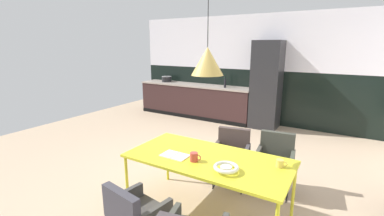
% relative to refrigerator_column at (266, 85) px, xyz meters
% --- Properties ---
extents(ground_plane, '(9.13, 9.13, 0.00)m').
position_rel_refrigerator_column_xyz_m(ground_plane, '(-0.27, -3.06, -1.04)').
color(ground_plane, tan).
extents(back_wall_splashback_dark, '(7.02, 0.12, 1.36)m').
position_rel_refrigerator_column_xyz_m(back_wall_splashback_dark, '(-0.27, 0.36, -0.36)').
color(back_wall_splashback_dark, black).
rests_on(back_wall_splashback_dark, ground).
extents(back_wall_panel_upper, '(7.02, 0.12, 1.36)m').
position_rel_refrigerator_column_xyz_m(back_wall_panel_upper, '(-0.27, 0.36, 0.99)').
color(back_wall_panel_upper, silver).
rests_on(back_wall_panel_upper, back_wall_splashback_dark).
extents(kitchen_counter, '(3.32, 0.63, 0.91)m').
position_rel_refrigerator_column_xyz_m(kitchen_counter, '(-1.98, -0.00, -0.59)').
color(kitchen_counter, '#341F1F').
rests_on(kitchen_counter, ground).
extents(refrigerator_column, '(0.64, 0.60, 2.08)m').
position_rel_refrigerator_column_xyz_m(refrigerator_column, '(0.00, 0.00, 0.00)').
color(refrigerator_column, '#232326').
rests_on(refrigerator_column, ground).
extents(dining_table, '(1.85, 0.91, 0.72)m').
position_rel_refrigerator_column_xyz_m(dining_table, '(0.39, -3.74, -0.36)').
color(dining_table, gold).
rests_on(dining_table, ground).
extents(armchair_near_window, '(0.56, 0.55, 0.80)m').
position_rel_refrigerator_column_xyz_m(armchair_near_window, '(0.35, -2.91, -0.53)').
color(armchair_near_window, '#3D3B38').
rests_on(armchair_near_window, ground).
extents(armchair_corner_seat, '(0.53, 0.52, 0.80)m').
position_rel_refrigerator_column_xyz_m(armchair_corner_seat, '(0.93, -2.78, -0.53)').
color(armchair_corner_seat, '#3D3B38').
rests_on(armchair_corner_seat, ground).
extents(armchair_facing_counter, '(0.55, 0.54, 0.74)m').
position_rel_refrigerator_column_xyz_m(armchair_facing_counter, '(0.09, -4.66, -0.56)').
color(armchair_facing_counter, '#3D3B38').
rests_on(armchair_facing_counter, ground).
extents(fruit_bowl, '(0.26, 0.26, 0.07)m').
position_rel_refrigerator_column_xyz_m(fruit_bowl, '(0.70, -3.95, -0.28)').
color(fruit_bowl, silver).
rests_on(fruit_bowl, dining_table).
extents(open_book, '(0.31, 0.20, 0.02)m').
position_rel_refrigerator_column_xyz_m(open_book, '(0.04, -3.90, -0.31)').
color(open_book, white).
rests_on(open_book, dining_table).
extents(mug_dark_espresso, '(0.12, 0.08, 0.08)m').
position_rel_refrigerator_column_xyz_m(mug_dark_espresso, '(1.15, -3.56, -0.28)').
color(mug_dark_espresso, gold).
rests_on(mug_dark_espresso, dining_table).
extents(mug_white_ceramic, '(0.14, 0.09, 0.10)m').
position_rel_refrigerator_column_xyz_m(mug_white_ceramic, '(0.30, -3.90, -0.27)').
color(mug_white_ceramic, '#B23D33').
rests_on(mug_white_ceramic, dining_table).
extents(cooking_pot, '(0.28, 0.28, 0.19)m').
position_rel_refrigerator_column_xyz_m(cooking_pot, '(-2.98, 0.05, -0.05)').
color(cooking_pot, black).
rests_on(cooking_pot, kitchen_counter).
extents(bottle_wine_green, '(0.06, 0.06, 0.32)m').
position_rel_refrigerator_column_xyz_m(bottle_wine_green, '(-1.10, 0.08, -0.00)').
color(bottle_wine_green, '#0F3319').
rests_on(bottle_wine_green, kitchen_counter).
extents(bottle_oil_tall, '(0.06, 0.06, 0.31)m').
position_rel_refrigerator_column_xyz_m(bottle_oil_tall, '(-1.04, -0.07, -0.01)').
color(bottle_oil_tall, black).
rests_on(bottle_oil_tall, kitchen_counter).
extents(pendant_lamp_over_table_near, '(0.34, 0.34, 1.00)m').
position_rel_refrigerator_column_xyz_m(pendant_lamp_over_table_near, '(0.39, -3.79, 0.77)').
color(pendant_lamp_over_table_near, black).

